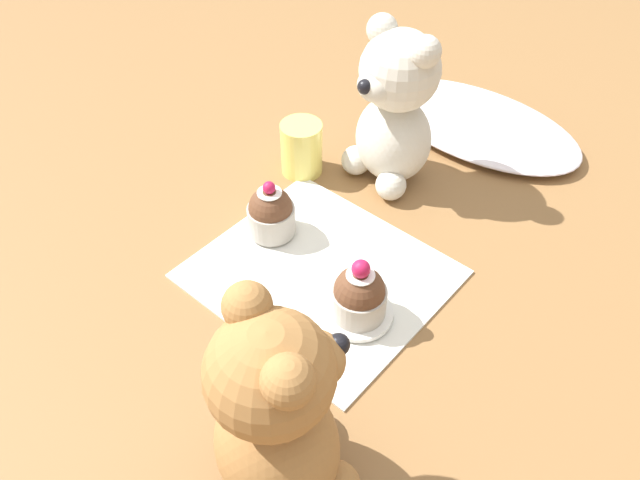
{
  "coord_description": "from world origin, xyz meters",
  "views": [
    {
      "loc": [
        0.31,
        -0.36,
        0.53
      ],
      "look_at": [
        0.0,
        0.0,
        0.06
      ],
      "focal_mm": 35.0,
      "sensor_mm": 36.0,
      "label": 1
    }
  ],
  "objects_px": {
    "cupcake_near_cream_bear": "(271,213)",
    "juice_glass": "(302,148)",
    "cupcake_near_tan_bear": "(359,295)",
    "teddy_bear_tan": "(278,418)",
    "teddy_bear_cream": "(394,109)",
    "saucer_plate": "(358,313)"
  },
  "relations": [
    {
      "from": "cupcake_near_cream_bear",
      "to": "cupcake_near_tan_bear",
      "type": "relative_size",
      "value": 0.98
    },
    {
      "from": "saucer_plate",
      "to": "cupcake_near_tan_bear",
      "type": "bearing_deg",
      "value": -90.0
    },
    {
      "from": "teddy_bear_tan",
      "to": "cupcake_near_cream_bear",
      "type": "bearing_deg",
      "value": -22.0
    },
    {
      "from": "teddy_bear_tan",
      "to": "cupcake_near_cream_bear",
      "type": "xyz_separation_m",
      "value": [
        -0.22,
        0.21,
        -0.07
      ]
    },
    {
      "from": "teddy_bear_tan",
      "to": "saucer_plate",
      "type": "bearing_deg",
      "value": -49.32
    },
    {
      "from": "teddy_bear_tan",
      "to": "cupcake_near_tan_bear",
      "type": "height_order",
      "value": "teddy_bear_tan"
    },
    {
      "from": "cupcake_near_cream_bear",
      "to": "cupcake_near_tan_bear",
      "type": "height_order",
      "value": "cupcake_near_tan_bear"
    },
    {
      "from": "saucer_plate",
      "to": "juice_glass",
      "type": "bearing_deg",
      "value": 145.15
    },
    {
      "from": "cupcake_near_tan_bear",
      "to": "juice_glass",
      "type": "relative_size",
      "value": 1.04
    },
    {
      "from": "cupcake_near_cream_bear",
      "to": "juice_glass",
      "type": "xyz_separation_m",
      "value": [
        -0.06,
        0.12,
        0.0
      ]
    },
    {
      "from": "saucer_plate",
      "to": "cupcake_near_tan_bear",
      "type": "xyz_separation_m",
      "value": [
        0.0,
        -0.0,
        0.03
      ]
    },
    {
      "from": "cupcake_near_tan_bear",
      "to": "juice_glass",
      "type": "xyz_separation_m",
      "value": [
        -0.21,
        0.15,
        -0.0
      ]
    },
    {
      "from": "teddy_bear_cream",
      "to": "saucer_plate",
      "type": "distance_m",
      "value": 0.26
    },
    {
      "from": "juice_glass",
      "to": "teddy_bear_cream",
      "type": "bearing_deg",
      "value": 35.19
    },
    {
      "from": "teddy_bear_cream",
      "to": "cupcake_near_cream_bear",
      "type": "bearing_deg",
      "value": -92.28
    },
    {
      "from": "cupcake_near_cream_bear",
      "to": "saucer_plate",
      "type": "bearing_deg",
      "value": -11.81
    },
    {
      "from": "cupcake_near_cream_bear",
      "to": "saucer_plate",
      "type": "xyz_separation_m",
      "value": [
        0.16,
        -0.03,
        -0.03
      ]
    },
    {
      "from": "teddy_bear_tan",
      "to": "juice_glass",
      "type": "bearing_deg",
      "value": -27.93
    },
    {
      "from": "cupcake_near_cream_bear",
      "to": "juice_glass",
      "type": "distance_m",
      "value": 0.13
    },
    {
      "from": "teddy_bear_cream",
      "to": "cupcake_near_tan_bear",
      "type": "bearing_deg",
      "value": -51.32
    },
    {
      "from": "cupcake_near_cream_bear",
      "to": "cupcake_near_tan_bear",
      "type": "distance_m",
      "value": 0.16
    },
    {
      "from": "teddy_bear_cream",
      "to": "teddy_bear_tan",
      "type": "height_order",
      "value": "teddy_bear_tan"
    }
  ]
}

